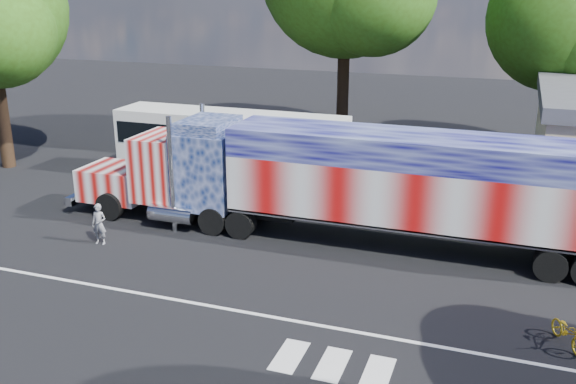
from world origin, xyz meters
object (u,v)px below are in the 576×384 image
(bicycle, at_px, (568,332))
(coach_bus, at_px, (231,145))
(tree_ne_a, at_px, (564,20))
(semi_truck, at_px, (349,181))
(woman, at_px, (99,224))

(bicycle, bearing_deg, coach_bus, 115.88)
(tree_ne_a, bearing_deg, semi_truck, -116.61)
(woman, bearing_deg, tree_ne_a, 44.03)
(woman, bearing_deg, coach_bus, 77.33)
(semi_truck, xyz_separation_m, tree_ne_a, (7.60, 15.17, 5.18))
(semi_truck, distance_m, bicycle, 9.54)
(semi_truck, bearing_deg, coach_bus, 142.47)
(semi_truck, height_order, tree_ne_a, tree_ne_a)
(bicycle, bearing_deg, woman, 145.80)
(bicycle, relative_size, tree_ne_a, 0.14)
(semi_truck, height_order, woman, semi_truck)
(tree_ne_a, bearing_deg, woman, -131.25)
(semi_truck, height_order, bicycle, semi_truck)
(semi_truck, xyz_separation_m, coach_bus, (-7.49, 5.76, -0.64))
(woman, distance_m, bicycle, 16.53)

